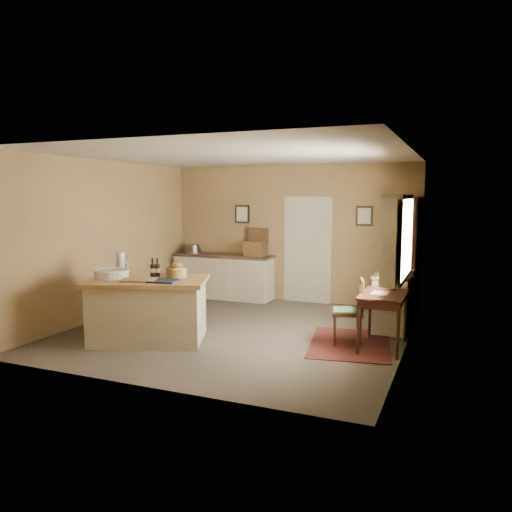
{
  "coord_description": "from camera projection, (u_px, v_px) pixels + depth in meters",
  "views": [
    {
      "loc": [
        3.16,
        -6.91,
        2.09
      ],
      "look_at": [
        0.16,
        0.3,
        1.15
      ],
      "focal_mm": 35.0,
      "sensor_mm": 36.0,
      "label": 1
    }
  ],
  "objects": [
    {
      "name": "ground",
      "position": [
        239.0,
        331.0,
        7.79
      ],
      "size": [
        5.0,
        5.0,
        0.0
      ],
      "primitive_type": "plane",
      "color": "brown",
      "rests_on": "ground"
    },
    {
      "name": "wall_back",
      "position": [
        291.0,
        233.0,
        9.92
      ],
      "size": [
        5.0,
        0.1,
        2.7
      ],
      "primitive_type": "cube",
      "color": "olive",
      "rests_on": "ground"
    },
    {
      "name": "wall_front",
      "position": [
        142.0,
        266.0,
        5.34
      ],
      "size": [
        5.0,
        0.1,
        2.7
      ],
      "primitive_type": "cube",
      "color": "olive",
      "rests_on": "ground"
    },
    {
      "name": "wall_left",
      "position": [
        107.0,
        239.0,
        8.58
      ],
      "size": [
        0.1,
        5.0,
        2.7
      ],
      "primitive_type": "cube",
      "color": "olive",
      "rests_on": "ground"
    },
    {
      "name": "wall_right",
      "position": [
        408.0,
        252.0,
        6.68
      ],
      "size": [
        0.1,
        5.0,
        2.7
      ],
      "primitive_type": "cube",
      "color": "olive",
      "rests_on": "ground"
    },
    {
      "name": "ceiling",
      "position": [
        238.0,
        155.0,
        7.47
      ],
      "size": [
        5.0,
        5.0,
        0.0
      ],
      "primitive_type": "plane",
      "color": "silver",
      "rests_on": "wall_back"
    },
    {
      "name": "door",
      "position": [
        307.0,
        249.0,
        9.8
      ],
      "size": [
        0.97,
        0.06,
        2.11
      ],
      "primitive_type": "cube",
      "color": "beige",
      "rests_on": "ground"
    },
    {
      "name": "framed_prints",
      "position": [
        300.0,
        215.0,
        9.78
      ],
      "size": [
        2.82,
        0.02,
        0.38
      ],
      "color": "black",
      "rests_on": "ground"
    },
    {
      "name": "window",
      "position": [
        401.0,
        238.0,
        6.5
      ],
      "size": [
        0.25,
        1.99,
        1.12
      ],
      "color": "beige",
      "rests_on": "ground"
    },
    {
      "name": "work_island",
      "position": [
        148.0,
        308.0,
        7.22
      ],
      "size": [
        1.94,
        1.61,
        1.2
      ],
      "rotation": [
        0.0,
        0.0,
        0.37
      ],
      "color": "beige",
      "rests_on": "ground"
    },
    {
      "name": "sideboard",
      "position": [
        224.0,
        275.0,
        10.26
      ],
      "size": [
        2.07,
        0.59,
        1.18
      ],
      "color": "beige",
      "rests_on": "ground"
    },
    {
      "name": "rug",
      "position": [
        350.0,
        344.0,
        7.09
      ],
      "size": [
        1.36,
        1.76,
        0.01
      ],
      "primitive_type": "cube",
      "rotation": [
        0.0,
        0.0,
        0.17
      ],
      "color": "#41100E",
      "rests_on": "ground"
    },
    {
      "name": "writing_desk",
      "position": [
        383.0,
        300.0,
        6.83
      ],
      "size": [
        0.59,
        0.96,
        0.82
      ],
      "color": "black",
      "rests_on": "ground"
    },
    {
      "name": "desk_chair",
      "position": [
        347.0,
        312.0,
        7.04
      ],
      "size": [
        0.52,
        0.52,
        0.92
      ],
      "primitive_type": null,
      "rotation": [
        0.0,
        0.0,
        0.26
      ],
      "color": "black",
      "rests_on": "ground"
    },
    {
      "name": "right_cabinet",
      "position": [
        393.0,
        301.0,
        7.81
      ],
      "size": [
        0.54,
        0.97,
        0.99
      ],
      "color": "beige",
      "rests_on": "ground"
    },
    {
      "name": "shelving_unit",
      "position": [
        411.0,
        258.0,
        8.61
      ],
      "size": [
        0.35,
        0.93,
        2.07
      ],
      "color": "black",
      "rests_on": "ground"
    }
  ]
}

